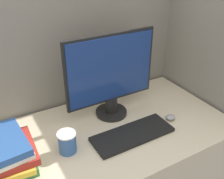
{
  "coord_description": "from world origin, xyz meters",
  "views": [
    {
      "loc": [
        -0.54,
        -0.62,
        1.67
      ],
      "look_at": [
        0.05,
        0.4,
        1.0
      ],
      "focal_mm": 42.0,
      "sensor_mm": 36.0,
      "label": 1
    }
  ],
  "objects_px": {
    "monitor": "(111,77)",
    "coffee_cup": "(67,142)",
    "mouse": "(170,117)",
    "keyboard": "(133,134)",
    "book_stack": "(8,153)"
  },
  "relations": [
    {
      "from": "keyboard",
      "to": "coffee_cup",
      "type": "height_order",
      "value": "coffee_cup"
    },
    {
      "from": "keyboard",
      "to": "mouse",
      "type": "distance_m",
      "value": 0.27
    },
    {
      "from": "keyboard",
      "to": "book_stack",
      "type": "xyz_separation_m",
      "value": [
        -0.6,
        0.1,
        0.07
      ]
    },
    {
      "from": "monitor",
      "to": "book_stack",
      "type": "bearing_deg",
      "value": -167.39
    },
    {
      "from": "monitor",
      "to": "coffee_cup",
      "type": "distance_m",
      "value": 0.43
    },
    {
      "from": "monitor",
      "to": "mouse",
      "type": "relative_size",
      "value": 9.5
    },
    {
      "from": "mouse",
      "to": "coffee_cup",
      "type": "distance_m",
      "value": 0.61
    },
    {
      "from": "coffee_cup",
      "to": "monitor",
      "type": "bearing_deg",
      "value": 27.19
    },
    {
      "from": "coffee_cup",
      "to": "book_stack",
      "type": "height_order",
      "value": "book_stack"
    },
    {
      "from": "book_stack",
      "to": "keyboard",
      "type": "bearing_deg",
      "value": -9.66
    },
    {
      "from": "coffee_cup",
      "to": "book_stack",
      "type": "distance_m",
      "value": 0.27
    },
    {
      "from": "monitor",
      "to": "coffee_cup",
      "type": "height_order",
      "value": "monitor"
    },
    {
      "from": "mouse",
      "to": "coffee_cup",
      "type": "height_order",
      "value": "coffee_cup"
    },
    {
      "from": "keyboard",
      "to": "book_stack",
      "type": "relative_size",
      "value": 1.4
    },
    {
      "from": "monitor",
      "to": "keyboard",
      "type": "height_order",
      "value": "monitor"
    }
  ]
}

